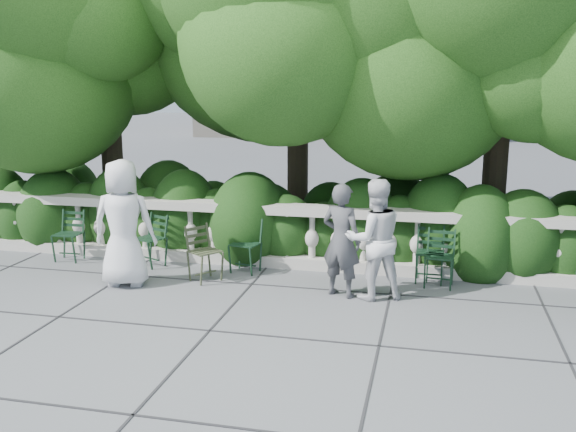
% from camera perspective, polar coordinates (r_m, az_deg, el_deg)
% --- Properties ---
extents(ground, '(90.00, 90.00, 0.00)m').
position_cam_1_polar(ground, '(8.53, -1.51, -7.97)').
color(ground, '#4D4F55').
rests_on(ground, ground).
extents(balustrade, '(12.00, 0.44, 1.00)m').
position_cam_1_polar(balustrade, '(10.07, 1.02, -1.93)').
color(balustrade, '#9E998E').
rests_on(balustrade, ground).
extents(shrub_hedge, '(15.00, 2.60, 1.70)m').
position_cam_1_polar(shrub_hedge, '(11.33, 2.26, -2.87)').
color(shrub_hedge, black).
rests_on(shrub_hedge, ground).
extents(tree_canopy, '(15.04, 6.52, 6.78)m').
position_cam_1_polar(tree_canopy, '(11.08, 6.29, 17.40)').
color(tree_canopy, '#3F3023').
rests_on(tree_canopy, ground).
extents(chair_a, '(0.46, 0.50, 0.84)m').
position_cam_1_polar(chair_a, '(11.04, -19.17, -3.96)').
color(chair_a, black).
rests_on(chair_a, ground).
extents(chair_b, '(0.52, 0.55, 0.84)m').
position_cam_1_polar(chair_b, '(9.84, -4.18, -5.22)').
color(chair_b, black).
rests_on(chair_b, ground).
extents(chair_c, '(0.59, 0.62, 0.84)m').
position_cam_1_polar(chair_c, '(10.42, -12.67, -4.51)').
color(chair_c, black).
rests_on(chair_c, ground).
extents(chair_d, '(0.45, 0.49, 0.84)m').
position_cam_1_polar(chair_d, '(9.56, 12.35, -6.01)').
color(chair_d, black).
rests_on(chair_d, ground).
extents(chair_f, '(0.48, 0.52, 0.84)m').
position_cam_1_polar(chair_f, '(9.38, 13.11, -6.40)').
color(chair_f, black).
rests_on(chair_f, ground).
extents(chair_weathered, '(0.65, 0.64, 0.84)m').
position_cam_1_polar(chair_weathered, '(9.50, -6.83, -5.94)').
color(chair_weathered, black).
rests_on(chair_weathered, ground).
extents(person_businessman, '(0.98, 0.72, 1.83)m').
position_cam_1_polar(person_businessman, '(9.42, -14.42, -0.62)').
color(person_businessman, silver).
rests_on(person_businessman, ground).
extents(person_woman_grey, '(0.67, 0.55, 1.57)m').
position_cam_1_polar(person_woman_grey, '(8.72, 4.78, -2.16)').
color(person_woman_grey, '#3D3E42').
rests_on(person_woman_grey, ground).
extents(person_casual_man, '(0.97, 0.87, 1.64)m').
position_cam_1_polar(person_casual_man, '(8.68, 7.69, -2.07)').
color(person_casual_man, silver).
rests_on(person_casual_man, ground).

